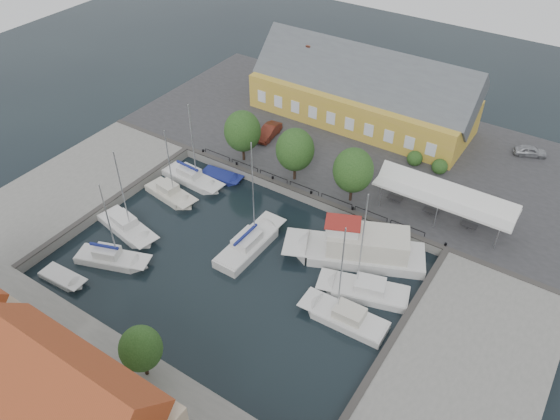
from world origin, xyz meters
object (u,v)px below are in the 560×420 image
(tent_canopy, at_px, (445,197))
(east_boat_a, at_px, (365,292))
(east_boat_b, at_px, (345,319))
(west_boat_b, at_px, (171,195))
(trawler, at_px, (360,250))
(west_boat_a, at_px, (192,179))
(launch_sw, at_px, (63,279))
(car_silver, at_px, (530,151))
(center_sailboat, at_px, (249,245))
(launch_nw, at_px, (221,177))
(warehouse, at_px, (359,93))
(car_red, at_px, (269,132))
(west_boat_d, at_px, (112,260))
(west_boat_c, at_px, (127,228))

(tent_canopy, height_order, east_boat_a, east_boat_a)
(tent_canopy, distance_m, east_boat_b, 16.94)
(tent_canopy, bearing_deg, west_boat_b, -156.19)
(trawler, distance_m, west_boat_a, 21.62)
(east_boat_b, xyz_separation_m, launch_sw, (-24.08, -10.03, -0.17))
(car_silver, distance_m, launch_sw, 53.24)
(center_sailboat, xyz_separation_m, launch_nw, (-9.66, 7.79, -0.27))
(tent_canopy, distance_m, center_sailboat, 19.96)
(east_boat_b, distance_m, west_boat_b, 24.70)
(warehouse, height_order, car_red, warehouse)
(west_boat_d, distance_m, launch_nw, 16.57)
(tent_canopy, xyz_separation_m, west_boat_c, (-26.26, -18.26, -3.42))
(east_boat_a, height_order, east_boat_b, east_boat_a)
(east_boat_b, height_order, west_boat_b, east_boat_b)
(east_boat_b, relative_size, west_boat_c, 1.02)
(east_boat_b, relative_size, west_boat_a, 1.01)
(tent_canopy, xyz_separation_m, car_red, (-23.38, 3.28, -1.94))
(center_sailboat, distance_m, west_boat_a, 13.15)
(car_silver, relative_size, launch_sw, 0.77)
(car_red, relative_size, west_boat_d, 0.46)
(car_red, relative_size, center_sailboat, 0.37)
(tent_canopy, height_order, trawler, trawler)
(warehouse, height_order, trawler, warehouse)
(east_boat_b, bearing_deg, west_boat_c, -175.71)
(trawler, height_order, east_boat_a, east_boat_a)
(car_silver, relative_size, center_sailboat, 0.30)
(trawler, distance_m, launch_sw, 27.87)
(west_boat_d, bearing_deg, west_boat_a, 98.31)
(west_boat_c, relative_size, west_boat_d, 1.06)
(car_red, xyz_separation_m, center_sailboat, (9.11, -16.84, -1.38))
(tent_canopy, relative_size, launch_sw, 2.88)
(tent_canopy, distance_m, launch_sw, 37.43)
(tent_canopy, height_order, center_sailboat, center_sailboat)
(tent_canopy, relative_size, west_boat_b, 1.50)
(car_silver, relative_size, west_boat_d, 0.38)
(west_boat_a, relative_size, west_boat_b, 1.14)
(east_boat_a, xyz_separation_m, west_boat_a, (-24.19, 4.61, 0.01))
(warehouse, distance_m, west_boat_b, 27.60)
(warehouse, relative_size, west_boat_c, 2.71)
(west_boat_b, bearing_deg, east_boat_a, -2.62)
(west_boat_b, height_order, west_boat_d, west_boat_d)
(west_boat_b, xyz_separation_m, launch_nw, (2.41, 5.86, -0.17))
(west_boat_a, height_order, launch_nw, west_boat_a)
(launch_sw, bearing_deg, east_boat_a, 29.66)
(center_sailboat, bearing_deg, west_boat_a, 155.62)
(west_boat_a, height_order, west_boat_b, west_boat_a)
(launch_sw, distance_m, launch_nw, 20.84)
(warehouse, relative_size, east_boat_a, 2.44)
(tent_canopy, relative_size, car_silver, 3.74)
(warehouse, distance_m, west_boat_a, 24.37)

